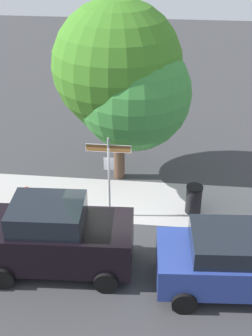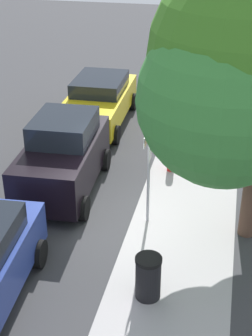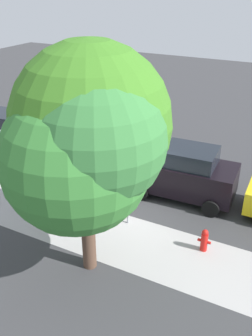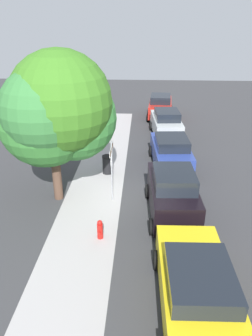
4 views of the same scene
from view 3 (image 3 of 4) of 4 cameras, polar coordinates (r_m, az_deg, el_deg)
The scene contains 9 objects.
ground_plane at distance 13.59m, azimuth 0.48°, elevation -7.36°, with size 60.00×60.00×0.00m, color #38383A.
sidewalk_strip at distance 13.59m, azimuth -9.67°, elevation -7.82°, with size 24.00×2.60×0.00m, color #A6A2A2.
street_sign at distance 12.20m, azimuth 0.32°, elevation -0.96°, with size 1.39×0.07×2.83m.
shade_tree at distance 9.63m, azimuth -6.15°, elevation 4.38°, with size 4.64×4.86×6.52m.
car_black at distance 14.38m, azimuth 8.85°, elevation -0.79°, with size 4.11×2.16×2.10m.
car_blue at distance 16.59m, azimuth -6.62°, elevation 2.80°, with size 4.32×2.31×1.77m.
car_silver at distance 19.52m, azimuth -18.48°, elevation 5.55°, with size 4.27×2.21×1.90m.
fire_hydrant at distance 12.09m, azimuth 11.96°, elevation -10.81°, with size 0.42×0.22×0.78m.
trash_bin at distance 13.87m, azimuth -10.72°, elevation -4.67°, with size 0.55×0.55×0.98m.
Camera 3 is at (-5.04, 9.98, 7.73)m, focal length 39.61 mm.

